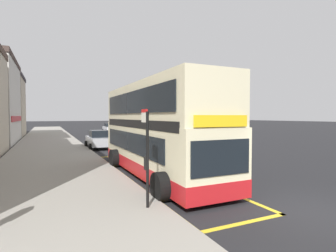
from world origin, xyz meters
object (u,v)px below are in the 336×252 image
double_decker_bus (156,133)px  parked_car_silver_distant (99,139)px  parked_car_black_far (171,139)px  parked_car_white_across (110,128)px  bus_stop_sign (147,150)px

double_decker_bus → parked_car_silver_distant: (-0.58, 12.03, -1.26)m
double_decker_bus → parked_car_silver_distant: 12.11m
parked_car_silver_distant → parked_car_black_far: bearing=160.6°
parked_car_white_across → double_decker_bus: bearing=-96.8°
parked_car_white_across → parked_car_black_far: bearing=-88.0°
bus_stop_sign → double_decker_bus: bearing=64.0°
parked_car_silver_distant → parked_car_white_across: size_ratio=1.00×
parked_car_black_far → parked_car_silver_distant: same height
parked_car_black_far → parked_car_silver_distant: 6.46m
double_decker_bus → bus_stop_sign: (-2.11, -4.33, -0.22)m
bus_stop_sign → parked_car_black_far: bearing=61.6°
double_decker_bus → parked_car_silver_distant: size_ratio=2.47×
bus_stop_sign → parked_car_silver_distant: 16.46m
double_decker_bus → parked_car_black_far: double_decker_bus is taller
parked_car_black_far → double_decker_bus: bearing=-118.7°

